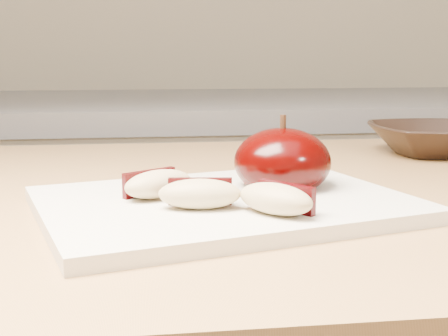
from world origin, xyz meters
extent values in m
cube|color=silver|center=(0.00, 1.20, 0.45)|extent=(2.40, 0.60, 0.90)
cube|color=slate|center=(0.00, 1.20, 0.92)|extent=(2.40, 0.62, 0.04)
cube|color=#AF814C|center=(0.00, 0.50, 0.88)|extent=(1.64, 0.64, 0.04)
cube|color=silver|center=(0.04, 0.41, 0.91)|extent=(0.35, 0.29, 0.01)
ellipsoid|color=black|center=(0.09, 0.45, 0.93)|extent=(0.10, 0.10, 0.06)
cylinder|color=black|center=(0.09, 0.45, 0.97)|extent=(0.01, 0.01, 0.01)
ellipsoid|color=tan|center=(-0.02, 0.41, 0.92)|extent=(0.07, 0.06, 0.02)
cube|color=black|center=(-0.03, 0.42, 0.92)|extent=(0.05, 0.03, 0.02)
ellipsoid|color=tan|center=(0.01, 0.37, 0.92)|extent=(0.07, 0.04, 0.02)
cube|color=black|center=(0.01, 0.39, 0.92)|extent=(0.05, 0.01, 0.02)
ellipsoid|color=tan|center=(0.07, 0.35, 0.92)|extent=(0.07, 0.07, 0.02)
cube|color=black|center=(0.08, 0.36, 0.92)|extent=(0.04, 0.04, 0.02)
imported|color=black|center=(0.35, 0.67, 0.92)|extent=(0.17, 0.17, 0.04)
camera|label=1|loc=(-0.03, -0.10, 1.03)|focal=50.00mm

